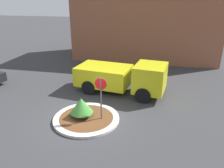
{
  "coord_description": "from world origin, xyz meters",
  "views": [
    {
      "loc": [
        3.38,
        -9.38,
        5.95
      ],
      "look_at": [
        0.93,
        2.0,
        1.3
      ],
      "focal_mm": 35.0,
      "sensor_mm": 36.0,
      "label": 1
    }
  ],
  "objects": [
    {
      "name": "stop_sign",
      "position": [
        0.79,
        0.08,
        1.6
      ],
      "size": [
        0.6,
        0.07,
        2.36
      ],
      "color": "#4C4C51",
      "rests_on": "ground_plane"
    },
    {
      "name": "traffic_island",
      "position": [
        0.0,
        0.0,
        0.07
      ],
      "size": [
        3.42,
        3.42,
        0.13
      ],
      "color": "beige",
      "rests_on": "ground_plane"
    },
    {
      "name": "island_shrub",
      "position": [
        -0.27,
        0.08,
        0.76
      ],
      "size": [
        1.19,
        1.19,
        1.03
      ],
      "color": "brown",
      "rests_on": "traffic_island"
    },
    {
      "name": "utility_truck",
      "position": [
        1.18,
        3.91,
        1.1
      ],
      "size": [
        6.06,
        3.09,
        2.08
      ],
      "rotation": [
        0.0,
        0.0,
        -0.14
      ],
      "color": "gold",
      "rests_on": "ground_plane"
    },
    {
      "name": "storefront_building",
      "position": [
        1.91,
        13.7,
        3.55
      ],
      "size": [
        13.85,
        6.07,
        7.09
      ],
      "color": "#93563D",
      "rests_on": "ground_plane"
    },
    {
      "name": "ground_plane",
      "position": [
        0.0,
        0.0,
        0.0
      ],
      "size": [
        120.0,
        120.0,
        0.0
      ],
      "primitive_type": "plane",
      "color": "#38383A"
    }
  ]
}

